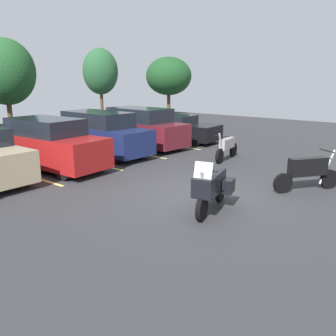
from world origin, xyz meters
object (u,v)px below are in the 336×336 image
(motorcycle_second, at_px, (227,147))
(car_maroon, at_px, (142,128))
(car_red, at_px, (52,144))
(motorcycle_touring, at_px, (211,186))
(car_black, at_px, (178,129))
(car_navy, at_px, (102,134))
(motorcycle_third, at_px, (308,171))

(motorcycle_second, distance_m, car_maroon, 4.87)
(car_red, bearing_deg, car_maroon, 5.47)
(motorcycle_touring, distance_m, car_black, 10.80)
(car_red, bearing_deg, motorcycle_touring, -90.35)
(car_navy, bearing_deg, car_red, -170.06)
(motorcycle_third, distance_m, car_red, 9.03)
(car_red, relative_size, car_black, 0.99)
(car_black, bearing_deg, motorcycle_touring, -138.08)
(motorcycle_third, xyz_separation_m, car_black, (4.67, 8.54, 0.08))
(motorcycle_touring, xyz_separation_m, car_maroon, (5.54, 7.59, 0.28))
(car_navy, xyz_separation_m, car_black, (5.10, -0.36, -0.28))
(car_red, bearing_deg, car_navy, 9.94)
(motorcycle_second, xyz_separation_m, car_navy, (-2.63, 4.83, 0.43))
(motorcycle_second, bearing_deg, motorcycle_touring, -153.82)
(car_maroon, distance_m, car_black, 2.54)
(car_black, bearing_deg, car_navy, 175.98)
(motorcycle_third, bearing_deg, car_black, 61.32)
(motorcycle_touring, bearing_deg, car_black, 41.92)
(motorcycle_second, bearing_deg, car_black, 61.18)
(motorcycle_second, relative_size, car_red, 0.47)
(motorcycle_third, distance_m, car_black, 9.73)
(motorcycle_third, relative_size, car_black, 0.42)
(motorcycle_touring, distance_m, car_red, 7.07)
(car_black, bearing_deg, car_maroon, 171.42)
(car_navy, relative_size, car_maroon, 0.98)
(motorcycle_third, bearing_deg, car_red, 111.60)
(car_maroon, bearing_deg, motorcycle_touring, -126.10)
(motorcycle_touring, distance_m, car_navy, 8.13)
(motorcycle_third, height_order, car_red, car_red)
(car_navy, bearing_deg, motorcycle_second, -61.40)
(car_red, relative_size, car_maroon, 0.93)
(car_maroon, height_order, car_black, car_maroon)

